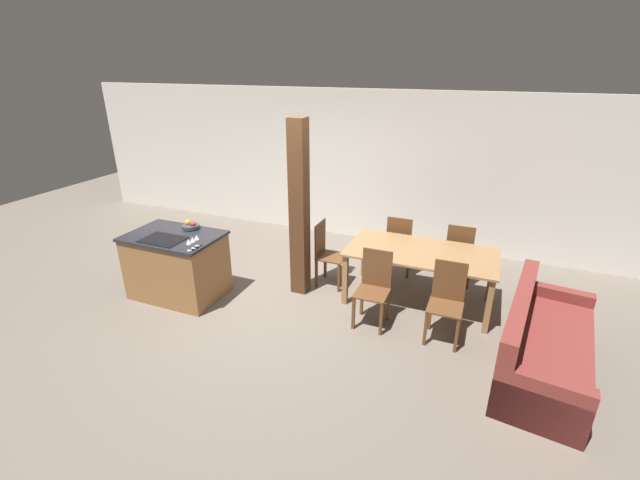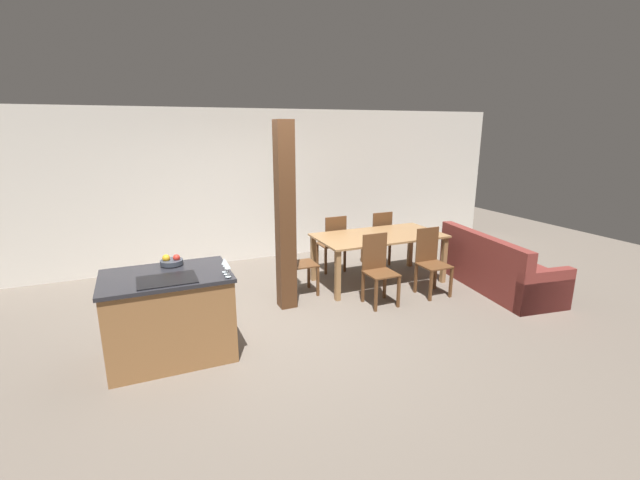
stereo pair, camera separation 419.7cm
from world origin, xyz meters
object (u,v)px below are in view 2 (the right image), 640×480
at_px(kitchen_island, 170,316).
at_px(wine_glass_near, 228,266).
at_px(dining_table, 379,240).
at_px(dining_chair_near_right, 431,260).
at_px(fruit_bowl, 171,261).
at_px(dining_chair_head_end, 297,261).
at_px(dining_chair_near_left, 378,268).
at_px(dining_chair_far_left, 333,243).
at_px(wine_glass_middle, 226,264).
at_px(couch, 496,270).
at_px(dining_chair_far_right, 379,237).
at_px(timber_post, 285,218).
at_px(wine_glass_far, 224,262).

xyz_separation_m(kitchen_island, wine_glass_near, (0.57, -0.36, 0.58)).
bearing_deg(dining_table, dining_chair_near_right, -58.85).
height_order(fruit_bowl, dining_chair_head_end, fruit_bowl).
distance_m(dining_chair_near_left, dining_chair_far_left, 1.47).
relative_size(wine_glass_middle, couch, 0.07).
height_order(dining_chair_far_right, couch, dining_chair_far_right).
xyz_separation_m(dining_table, dining_chair_head_end, (-1.37, 0.00, -0.17)).
bearing_deg(couch, dining_chair_far_left, 56.57).
xyz_separation_m(wine_glass_near, dining_chair_near_left, (2.20, 0.74, -0.54)).
xyz_separation_m(dining_chair_far_left, timber_post, (-1.20, -1.08, 0.73)).
bearing_deg(wine_glass_far, fruit_bowl, 134.68).
bearing_deg(dining_chair_near_left, wine_glass_near, -161.42).
bearing_deg(dining_chair_near_left, wine_glass_middle, -163.29).
height_order(dining_chair_near_left, dining_chair_near_right, same).
bearing_deg(dining_table, dining_chair_far_left, 121.15).
xyz_separation_m(dining_chair_near_right, dining_chair_far_right, (0.00, 1.47, 0.00)).
bearing_deg(wine_glass_far, dining_chair_head_end, 45.91).
bearing_deg(timber_post, kitchen_island, -153.82).
bearing_deg(dining_chair_near_left, couch, -6.71).
height_order(dining_table, dining_chair_near_left, dining_chair_near_left).
relative_size(kitchen_island, wine_glass_near, 8.43).
distance_m(wine_glass_near, dining_chair_near_right, 3.22).
bearing_deg(timber_post, dining_chair_far_left, 41.97).
bearing_deg(dining_chair_far_right, fruit_bowl, 23.68).
bearing_deg(dining_chair_near_right, kitchen_island, -174.11).
distance_m(couch, timber_post, 3.34).
bearing_deg(dining_table, dining_chair_near_left, -121.15).
xyz_separation_m(wine_glass_middle, timber_post, (1.00, 1.05, 0.19)).
height_order(kitchen_island, timber_post, timber_post).
relative_size(couch, timber_post, 0.84).
xyz_separation_m(wine_glass_near, dining_table, (2.64, 1.47, -0.37)).
bearing_deg(wine_glass_middle, kitchen_island, 153.54).
bearing_deg(wine_glass_near, dining_chair_near_right, 13.46).
height_order(wine_glass_middle, wine_glass_far, same).
bearing_deg(timber_post, couch, -11.17).
height_order(dining_chair_near_left, couch, dining_chair_near_left).
bearing_deg(dining_chair_head_end, dining_chair_near_right, -112.11).
distance_m(wine_glass_middle, wine_glass_far, 0.08).
relative_size(dining_chair_head_end, timber_post, 0.39).
height_order(dining_table, couch, couch).
height_order(kitchen_island, dining_chair_near_left, dining_chair_near_left).
xyz_separation_m(wine_glass_middle, dining_table, (2.64, 1.39, -0.37)).
xyz_separation_m(wine_glass_near, dining_chair_far_left, (2.20, 2.21, -0.54)).
relative_size(dining_chair_near_left, couch, 0.47).
height_order(fruit_bowl, dining_chair_far_right, fruit_bowl).
bearing_deg(couch, wine_glass_far, 102.59).
height_order(dining_chair_far_right, dining_chair_head_end, same).
height_order(wine_glass_middle, couch, wine_glass_middle).
height_order(kitchen_island, fruit_bowl, fruit_bowl).
bearing_deg(dining_chair_far_left, dining_chair_head_end, 38.60).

